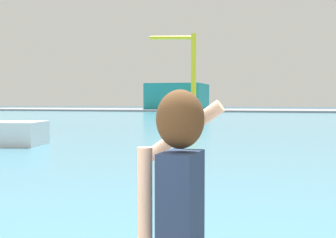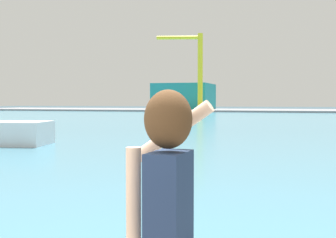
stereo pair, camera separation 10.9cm
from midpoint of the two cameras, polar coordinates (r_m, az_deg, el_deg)
ground_plane at (r=51.73m, az=13.47°, el=-0.16°), size 220.00×220.00×0.00m
harbor_water at (r=53.72m, az=13.53°, el=-0.06°), size 140.00×100.00×0.02m
far_shore_dock at (r=93.69m, az=14.27°, el=1.05°), size 140.00×20.00×0.36m
person_photographer at (r=2.65m, az=0.25°, el=-10.96°), size 0.53×0.55×1.74m
warehouse_left at (r=98.07m, az=1.22°, el=2.89°), size 11.78×12.35×5.50m
port_crane at (r=88.34m, az=2.64°, el=6.97°), size 8.92×2.77×14.97m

